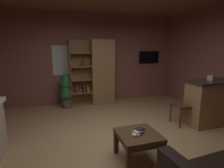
% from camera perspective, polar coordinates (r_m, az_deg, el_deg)
% --- Properties ---
extents(floor, '(5.81, 5.75, 0.02)m').
position_cam_1_polar(floor, '(3.41, 2.10, -19.03)').
color(floor, tan).
rests_on(floor, ground).
extents(wall_back, '(5.93, 0.06, 2.81)m').
position_cam_1_polar(wall_back, '(5.78, -7.43, 7.99)').
color(wall_back, '#8E544C').
rests_on(wall_back, ground).
extents(window_pane_back, '(0.75, 0.01, 0.90)m').
position_cam_1_polar(window_pane_back, '(5.67, -14.79, 7.36)').
color(window_pane_back, white).
extents(bookshelf_cabinet, '(1.36, 0.41, 2.00)m').
position_cam_1_polar(bookshelf_cabinet, '(5.61, -4.00, 3.68)').
color(bookshelf_cabinet, '#997047').
rests_on(bookshelf_cabinet, ground).
extents(kitchen_bar_counter, '(1.42, 0.58, 1.02)m').
position_cam_1_polar(kitchen_bar_counter, '(4.75, 30.28, -4.98)').
color(kitchen_bar_counter, '#997047').
rests_on(kitchen_bar_counter, ground).
extents(tissue_box, '(0.15, 0.15, 0.11)m').
position_cam_1_polar(tissue_box, '(4.53, 29.20, 1.71)').
color(tissue_box, '#BFB299').
rests_on(tissue_box, kitchen_bar_counter).
extents(coffee_table, '(0.62, 0.62, 0.44)m').
position_cam_1_polar(coffee_table, '(2.89, 8.41, -16.91)').
color(coffee_table, '#4C331E').
rests_on(coffee_table, ground).
extents(table_book_0, '(0.12, 0.09, 0.03)m').
position_cam_1_polar(table_book_0, '(2.77, 7.65, -15.85)').
color(table_book_0, beige).
rests_on(table_book_0, coffee_table).
extents(table_book_1, '(0.13, 0.13, 0.02)m').
position_cam_1_polar(table_book_1, '(2.81, 8.17, -14.94)').
color(table_book_1, beige).
rests_on(table_book_1, coffee_table).
extents(table_book_2, '(0.14, 0.13, 0.02)m').
position_cam_1_polar(table_book_2, '(2.85, 9.00, -14.07)').
color(table_book_2, black).
rests_on(table_book_2, coffee_table).
extents(dining_chair, '(0.42, 0.42, 0.92)m').
position_cam_1_polar(dining_chair, '(4.41, 22.63, -5.27)').
color(dining_chair, '#4C331E').
rests_on(dining_chair, ground).
extents(potted_floor_plant, '(0.35, 0.37, 0.99)m').
position_cam_1_polar(potted_floor_plant, '(5.39, -14.64, -2.27)').
color(potted_floor_plant, '#4C4C51').
rests_on(potted_floor_plant, ground).
extents(wall_mounted_tv, '(0.75, 0.06, 0.42)m').
position_cam_1_polar(wall_mounted_tv, '(6.43, 11.77, 8.39)').
color(wall_mounted_tv, black).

